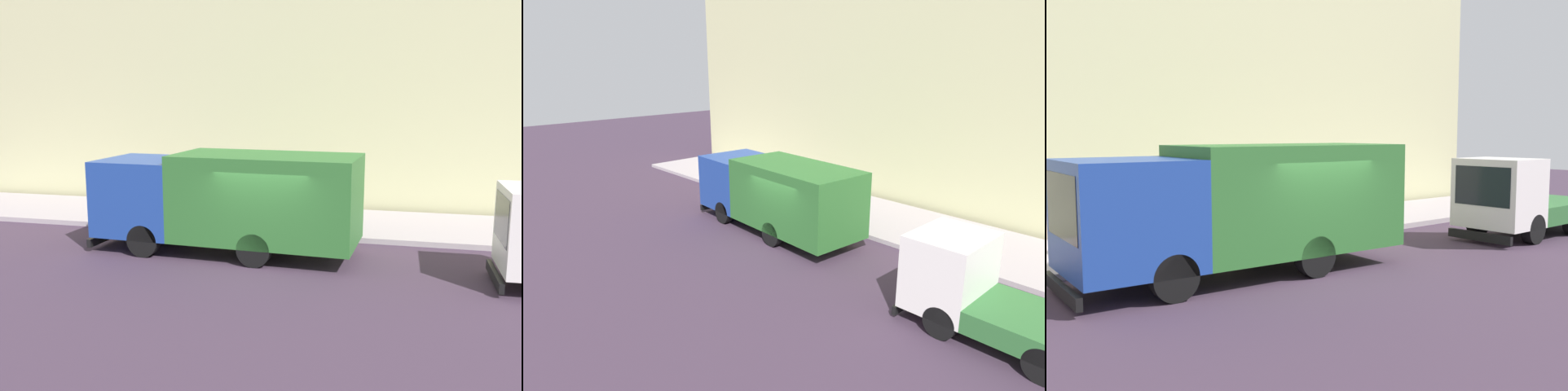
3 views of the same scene
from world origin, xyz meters
The scene contains 8 objects.
ground centered at (0.00, 0.00, 0.00)m, with size 80.00×80.00×0.00m, color #402F41.
sidewalk centered at (5.17, 0.00, 0.08)m, with size 4.34×30.00×0.17m, color #ADA1A6.
building_facade centered at (7.84, 0.00, 6.02)m, with size 0.50×30.00×12.03m, color beige.
large_utility_truck centered at (1.10, 1.26, 1.59)m, with size 2.96×7.67×2.85m.
small_flatbed_truck centered at (-0.11, -7.68, 1.09)m, with size 2.15×5.53×2.39m.
pedestrian_walking centered at (4.61, 3.25, 1.04)m, with size 0.44×0.44×1.67m.
pedestrian_standing centered at (4.70, 4.95, 1.10)m, with size 0.47×0.47×1.75m.
traffic_cone_orange centered at (3.99, 5.97, 0.51)m, with size 0.48×0.48×0.68m, color orange.
Camera 2 is at (-10.78, -11.76, 6.64)m, focal length 32.37 mm.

